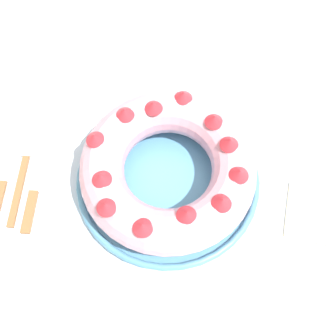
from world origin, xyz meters
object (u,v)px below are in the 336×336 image
(serving_knife, at_px, (2,183))
(cake_knife, at_px, (34,193))
(fork, at_px, (23,170))
(serving_dish, at_px, (168,179))
(napkin, at_px, (328,218))
(bundt_cake, at_px, (168,168))

(serving_knife, relative_size, cake_knife, 1.22)
(fork, distance_m, serving_knife, 0.04)
(serving_dish, xyz_separation_m, cake_knife, (-0.24, -0.04, -0.01))
(fork, xyz_separation_m, cake_knife, (0.03, -0.04, -0.00))
(serving_dish, relative_size, serving_knife, 1.54)
(serving_knife, height_order, cake_knife, same)
(serving_knife, height_order, napkin, serving_knife)
(serving_knife, bearing_deg, fork, 38.97)
(fork, bearing_deg, serving_knife, -134.09)
(fork, distance_m, napkin, 0.56)
(serving_knife, bearing_deg, serving_dish, 1.12)
(serving_dish, distance_m, bundt_cake, 0.05)
(serving_knife, relative_size, napkin, 1.45)
(cake_knife, distance_m, napkin, 0.53)
(napkin, bearing_deg, bundt_cake, 169.19)
(serving_dish, bearing_deg, cake_knife, -171.07)
(serving_dish, distance_m, serving_knife, 0.30)
(fork, relative_size, cake_knife, 1.09)
(serving_knife, distance_m, cake_knife, 0.06)
(serving_dish, height_order, napkin, serving_dish)
(fork, distance_m, cake_knife, 0.05)
(cake_knife, bearing_deg, serving_dish, 11.56)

